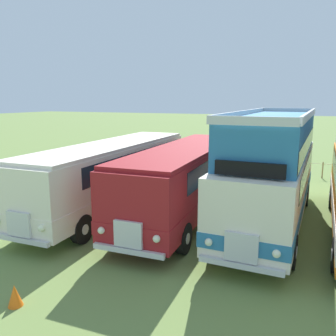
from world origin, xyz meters
The scene contains 6 objects.
ground_plane centered at (0.00, 0.00, 0.00)m, with size 200.00×200.00×0.00m, color olive.
bus_first_in_row centered at (-7.01, -0.27, 1.76)m, with size 2.79×11.72×2.99m.
bus_second_in_row centered at (-3.51, -0.02, 1.76)m, with size 2.91×11.02×2.99m.
bus_third_in_row centered at (0.00, 0.16, 2.36)m, with size 2.76×10.46×4.52m.
cone_mid_row centered at (-4.94, -8.21, 0.28)m, with size 0.36×0.36×0.55m, color orange.
rope_fence_line centered at (0.00, 9.99, 0.65)m, with size 20.10×0.08×1.05m.
Camera 1 is at (1.52, -13.87, 4.97)m, focal length 37.47 mm.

